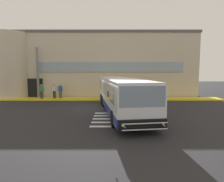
# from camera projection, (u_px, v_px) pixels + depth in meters

# --- Properties ---
(ground_plane) EXTENTS (80.00, 90.00, 0.02)m
(ground_plane) POSITION_uv_depth(u_px,v_px,m) (100.00, 107.00, 17.14)
(ground_plane) COLOR #232326
(ground_plane) RESTS_ON ground
(bay_paint_stripes) EXTENTS (4.40, 3.96, 0.01)m
(bay_paint_stripes) POSITION_uv_depth(u_px,v_px,m) (125.00, 119.00, 12.96)
(bay_paint_stripes) COLOR silver
(bay_paint_stripes) RESTS_ON ground
(terminal_building) EXTENTS (25.26, 13.80, 8.19)m
(terminal_building) POSITION_uv_depth(u_px,v_px,m) (100.00, 66.00, 28.31)
(terminal_building) COLOR beige
(terminal_building) RESTS_ON ground
(boarding_curb) EXTENTS (27.46, 2.00, 0.15)m
(boarding_curb) POSITION_uv_depth(u_px,v_px,m) (102.00, 99.00, 21.91)
(boarding_curb) COLOR yellow
(boarding_curb) RESTS_ON ground
(entry_support_column) EXTENTS (0.28, 0.28, 5.93)m
(entry_support_column) POSITION_uv_depth(u_px,v_px,m) (38.00, 73.00, 22.20)
(entry_support_column) COLOR slate
(entry_support_column) RESTS_ON boarding_curb
(bus_main_foreground) EXTENTS (4.14, 12.29, 2.70)m
(bus_main_foreground) POSITION_uv_depth(u_px,v_px,m) (121.00, 96.00, 14.97)
(bus_main_foreground) COLOR silver
(bus_main_foreground) RESTS_ON ground
(passenger_near_column) EXTENTS (0.42, 0.46, 1.68)m
(passenger_near_column) POSITION_uv_depth(u_px,v_px,m) (42.00, 91.00, 21.27)
(passenger_near_column) COLOR #4C4233
(passenger_near_column) RESTS_ON boarding_curb
(passenger_by_doorway) EXTENTS (0.56, 0.46, 1.68)m
(passenger_by_doorway) POSITION_uv_depth(u_px,v_px,m) (55.00, 90.00, 21.77)
(passenger_by_doorway) COLOR #1E2338
(passenger_by_doorway) RESTS_ON boarding_curb
(passenger_at_curb_edge) EXTENTS (0.57, 0.33, 1.68)m
(passenger_at_curb_edge) POSITION_uv_depth(u_px,v_px,m) (61.00, 90.00, 21.96)
(passenger_at_curb_edge) COLOR #4C4233
(passenger_at_curb_edge) RESTS_ON boarding_curb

